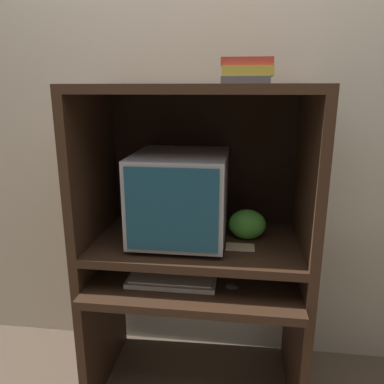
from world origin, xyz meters
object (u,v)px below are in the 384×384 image
at_px(crt_monitor, 181,195).
at_px(mouse, 232,287).
at_px(book_stack, 247,72).
at_px(snack_bag, 247,224).
at_px(keyboard, 172,281).

distance_m(crt_monitor, mouse, 0.45).
bearing_deg(mouse, book_stack, 79.37).
bearing_deg(snack_bag, crt_monitor, -173.33).
bearing_deg(crt_monitor, keyboard, -97.27).
distance_m(crt_monitor, book_stack, 0.59).
distance_m(mouse, book_stack, 0.88).
distance_m(keyboard, book_stack, 0.92).
xyz_separation_m(crt_monitor, snack_bag, (0.30, 0.04, -0.14)).
height_order(crt_monitor, mouse, crt_monitor).
relative_size(crt_monitor, keyboard, 1.21).
bearing_deg(mouse, keyboard, 175.91).
distance_m(crt_monitor, snack_bag, 0.33).
relative_size(keyboard, snack_bag, 2.30).
height_order(crt_monitor, book_stack, book_stack).
xyz_separation_m(crt_monitor, mouse, (0.24, -0.17, -0.34)).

